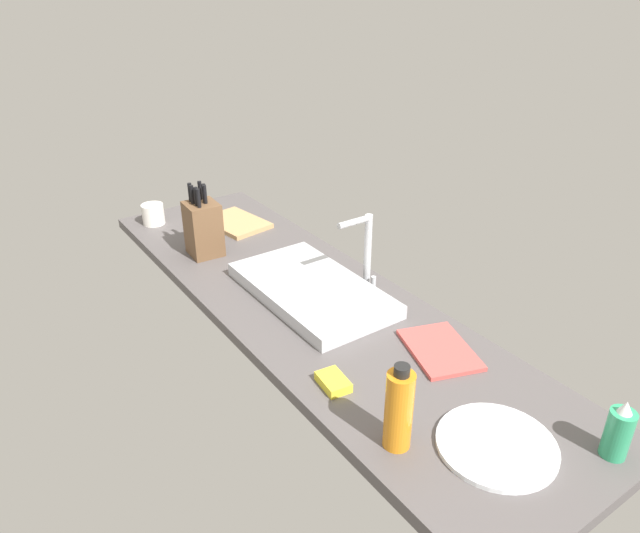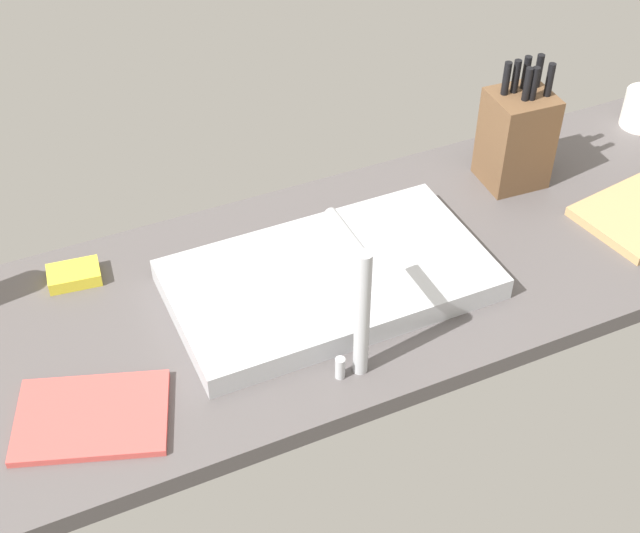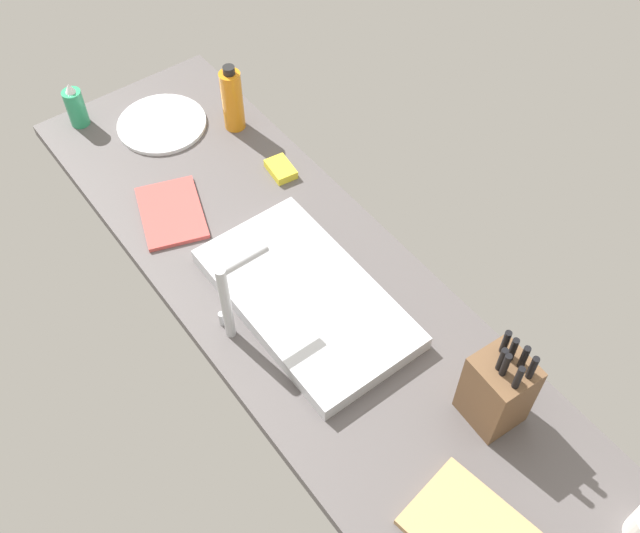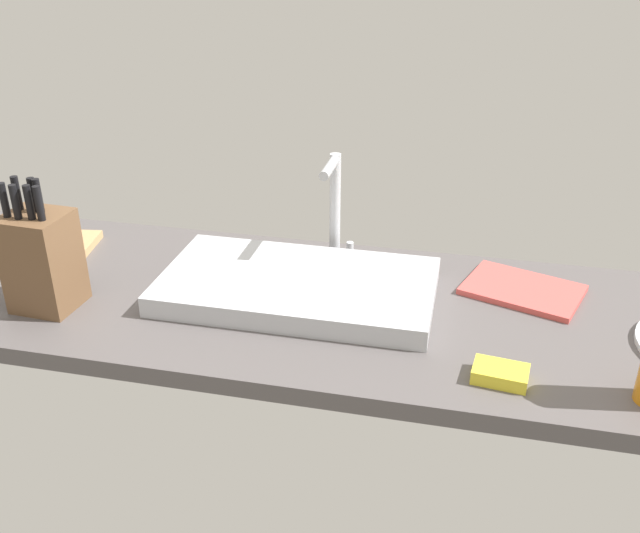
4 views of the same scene
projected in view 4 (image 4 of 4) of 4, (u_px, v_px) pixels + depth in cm
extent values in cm
cube|color=#514C4C|center=(302.00, 308.00, 140.70)|extent=(196.13, 56.97, 3.50)
cube|color=#B7BABF|center=(298.00, 286.00, 140.80)|extent=(54.62, 30.41, 4.25)
cylinder|color=#B7BABF|center=(335.00, 207.00, 152.30)|extent=(2.40, 2.40, 24.10)
cylinder|color=#B7BABF|center=(330.00, 167.00, 142.27)|extent=(2.00, 11.63, 2.00)
cylinder|color=#B7BABF|center=(350.00, 250.00, 156.13)|extent=(1.60, 1.60, 4.00)
cube|color=brown|center=(43.00, 261.00, 134.03)|extent=(12.29, 11.57, 19.25)
cylinder|color=black|center=(4.00, 200.00, 127.41)|extent=(1.48, 1.48, 6.57)
cylinder|color=black|center=(17.00, 193.00, 130.60)|extent=(1.48, 1.48, 6.57)
cylinder|color=black|center=(15.00, 202.00, 126.56)|extent=(1.48, 1.48, 6.57)
cylinder|color=black|center=(33.00, 195.00, 129.88)|extent=(1.48, 1.48, 6.57)
cylinder|color=black|center=(29.00, 202.00, 126.42)|extent=(1.48, 1.48, 6.57)
cylinder|color=black|center=(38.00, 196.00, 129.35)|extent=(1.48, 1.48, 6.57)
cylinder|color=black|center=(39.00, 203.00, 125.94)|extent=(1.48, 1.48, 6.57)
cube|color=tan|center=(34.00, 248.00, 159.79)|extent=(28.40, 21.86, 1.80)
cube|color=#CC4C47|center=(523.00, 290.00, 142.67)|extent=(26.43, 22.23, 1.20)
cube|color=yellow|center=(500.00, 374.00, 115.46)|extent=(9.68, 7.07, 2.40)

